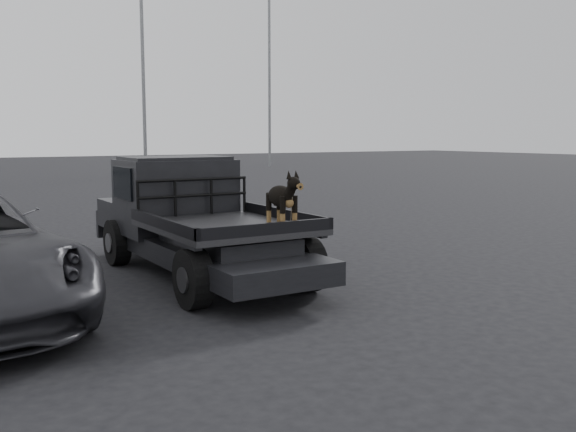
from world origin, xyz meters
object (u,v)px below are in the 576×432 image
flatbed_ute (200,246)px  dog (282,201)px  floodlight_far (269,43)px  floodlight_mid (142,48)px

flatbed_ute → dog: bearing=-77.0°
flatbed_ute → floodlight_far: floodlight_far is taller
flatbed_ute → dog: dog is taller
dog → floodlight_far: size_ratio=0.05×
floodlight_far → dog: bearing=-119.5°
floodlight_mid → floodlight_far: size_ratio=0.77×
flatbed_ute → floodlight_mid: size_ratio=0.46×
dog → floodlight_mid: size_ratio=0.06×
flatbed_ute → floodlight_far: (18.04, 29.46, 7.80)m
flatbed_ute → dog: size_ratio=7.30×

